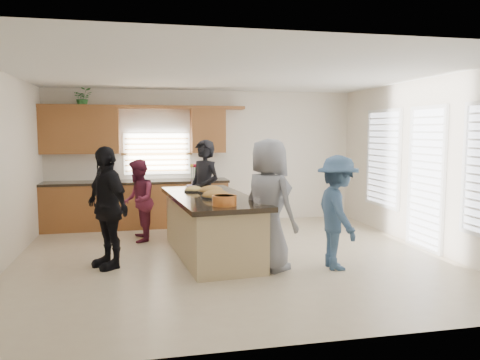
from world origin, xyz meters
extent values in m
plane|color=beige|center=(0.00, 0.00, 0.00)|extent=(6.50, 6.50, 0.00)
cube|color=silver|center=(0.00, 3.00, 1.40)|extent=(6.50, 0.02, 2.80)
cube|color=silver|center=(0.00, -3.00, 1.40)|extent=(6.50, 0.02, 2.80)
cube|color=silver|center=(3.25, 0.00, 1.40)|extent=(0.02, 6.00, 2.80)
cube|color=white|center=(0.00, 0.00, 2.80)|extent=(6.50, 6.00, 0.02)
cube|color=brown|center=(-1.43, 2.69, 0.45)|extent=(3.65, 0.62, 0.90)
cube|color=black|center=(-1.43, 2.69, 0.93)|extent=(3.70, 0.65, 0.05)
cube|color=brown|center=(-2.50, 2.82, 1.95)|extent=(1.50, 0.36, 0.90)
cube|color=brown|center=(0.05, 2.82, 1.95)|extent=(0.70, 0.36, 0.90)
cube|color=brown|center=(-1.23, 2.82, 2.43)|extent=(4.05, 0.40, 0.06)
cube|color=brown|center=(-1.00, 2.96, 1.48)|extent=(1.35, 0.08, 0.85)
cube|color=white|center=(3.22, 1.30, 1.42)|extent=(0.06, 1.10, 1.75)
cube|color=white|center=(3.22, -0.10, 1.17)|extent=(0.06, 0.85, 2.25)
cube|color=tan|center=(-0.29, 0.22, 0.44)|extent=(1.23, 2.58, 0.88)
cube|color=black|center=(-0.29, 0.22, 0.92)|extent=(1.40, 2.80, 0.07)
cube|color=black|center=(-0.29, 0.22, 0.04)|extent=(1.15, 2.50, 0.08)
cylinder|color=black|center=(-0.25, -0.03, 0.96)|extent=(0.46, 0.46, 0.02)
ellipsoid|color=#A47733|center=(-0.25, -0.03, 0.98)|extent=(0.41, 0.41, 0.19)
cylinder|color=black|center=(-0.22, 0.58, 0.96)|extent=(0.43, 0.43, 0.02)
ellipsoid|color=#A47733|center=(-0.22, 0.58, 0.98)|extent=(0.39, 0.39, 0.17)
cylinder|color=black|center=(-0.49, 0.77, 0.96)|extent=(0.32, 0.32, 0.02)
ellipsoid|color=#E4BF61|center=(-0.49, 0.77, 0.98)|extent=(0.29, 0.29, 0.13)
cylinder|color=orange|center=(-0.25, -0.78, 1.02)|extent=(0.33, 0.33, 0.14)
cylinder|color=beige|center=(-0.25, -0.78, 1.07)|extent=(0.27, 0.27, 0.04)
cylinder|color=white|center=(0.18, -0.86, 1.00)|extent=(0.09, 0.09, 0.11)
cylinder|color=#AB88C5|center=(-0.46, 1.25, 0.98)|extent=(0.20, 0.20, 0.05)
cylinder|color=silver|center=(-0.42, 1.34, 1.02)|extent=(0.11, 0.11, 0.15)
imported|color=#2E7530|center=(-2.42, 2.82, 2.59)|extent=(0.39, 0.35, 0.38)
imported|color=black|center=(-0.28, 1.03, 0.90)|extent=(0.72, 0.79, 1.80)
imported|color=maroon|center=(-1.40, 1.45, 0.73)|extent=(0.56, 0.71, 1.46)
imported|color=black|center=(-1.83, -0.08, 0.87)|extent=(0.89, 1.09, 1.74)
imported|color=#355274|center=(1.36, -0.82, 0.81)|extent=(0.67, 1.08, 1.61)
imported|color=slate|center=(0.40, -0.66, 0.92)|extent=(0.95, 1.07, 1.85)
camera|label=1|loc=(-1.35, -6.89, 1.95)|focal=35.00mm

